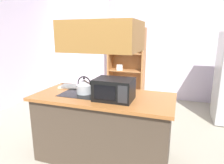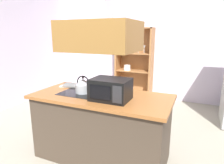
# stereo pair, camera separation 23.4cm
# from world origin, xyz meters

# --- Properties ---
(ground_plane) EXTENTS (7.80, 7.80, 0.00)m
(ground_plane) POSITION_xyz_m (0.00, 0.00, 0.00)
(ground_plane) COLOR gray
(wall_back) EXTENTS (6.00, 0.12, 2.70)m
(wall_back) POSITION_xyz_m (0.00, 3.00, 1.35)
(wall_back) COLOR silver
(wall_back) RESTS_ON ground
(kitchen_island) EXTENTS (1.81, 0.86, 0.90)m
(kitchen_island) POSITION_xyz_m (-0.12, -0.00, 0.45)
(kitchen_island) COLOR #44372B
(kitchen_island) RESTS_ON ground
(range_hood) EXTENTS (0.90, 0.70, 1.23)m
(range_hood) POSITION_xyz_m (-0.12, -0.00, 1.76)
(range_hood) COLOR olive
(dish_cabinet) EXTENTS (0.95, 0.40, 1.84)m
(dish_cabinet) POSITION_xyz_m (-0.55, 2.78, 0.82)
(dish_cabinet) COLOR #A86E3E
(dish_cabinet) RESTS_ON ground
(kettle) EXTENTS (0.21, 0.21, 0.23)m
(kettle) POSITION_xyz_m (-0.39, -0.00, 1.00)
(kettle) COLOR #ADB3B9
(kettle) RESTS_ON kitchen_island
(cutting_board) EXTENTS (0.37, 0.28, 0.02)m
(cutting_board) POSITION_xyz_m (-0.72, 0.24, 0.91)
(cutting_board) COLOR silver
(cutting_board) RESTS_ON kitchen_island
(microwave) EXTENTS (0.46, 0.35, 0.26)m
(microwave) POSITION_xyz_m (0.07, -0.12, 1.03)
(microwave) COLOR black
(microwave) RESTS_ON kitchen_island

